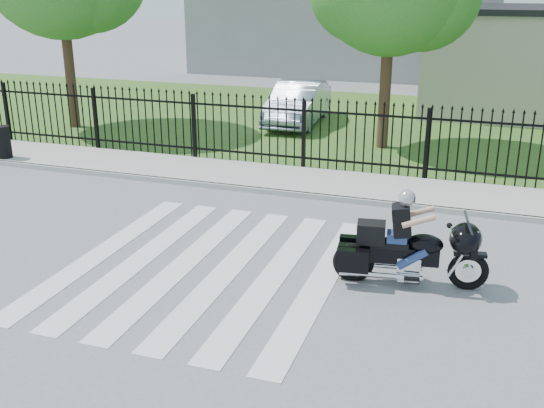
% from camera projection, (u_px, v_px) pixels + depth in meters
% --- Properties ---
extents(ground, '(120.00, 120.00, 0.00)m').
position_uv_depth(ground, '(206.00, 267.00, 10.77)').
color(ground, slate).
rests_on(ground, ground).
extents(crosswalk, '(5.00, 5.50, 0.01)m').
position_uv_depth(crosswalk, '(206.00, 266.00, 10.77)').
color(crosswalk, silver).
rests_on(crosswalk, ground).
extents(sidewalk, '(40.00, 2.00, 0.12)m').
position_uv_depth(sidewalk, '(292.00, 180.00, 15.21)').
color(sidewalk, '#ADAAA3').
rests_on(sidewalk, ground).
extents(curb, '(40.00, 0.12, 0.12)m').
position_uv_depth(curb, '(279.00, 192.00, 14.32)').
color(curb, '#ADAAA3').
rests_on(curb, ground).
extents(grass_strip, '(40.00, 12.00, 0.02)m').
position_uv_depth(grass_strip, '(352.00, 123.00, 21.48)').
color(grass_strip, '#2E581E').
rests_on(grass_strip, ground).
extents(iron_fence, '(26.00, 0.04, 1.80)m').
position_uv_depth(iron_fence, '(304.00, 136.00, 15.83)').
color(iron_fence, black).
rests_on(iron_fence, ground).
extents(motorcycle_rider, '(2.43, 0.98, 1.61)m').
position_uv_depth(motorcycle_rider, '(407.00, 246.00, 9.96)').
color(motorcycle_rider, black).
rests_on(motorcycle_rider, ground).
extents(parked_car, '(1.66, 4.24, 1.37)m').
position_uv_depth(parked_car, '(298.00, 103.00, 21.10)').
color(parked_car, '#8E9AB2').
rests_on(parked_car, grass_strip).
extents(litter_bin, '(0.39, 0.39, 0.85)m').
position_uv_depth(litter_bin, '(3.00, 142.00, 16.76)').
color(litter_bin, black).
rests_on(litter_bin, sidewalk).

